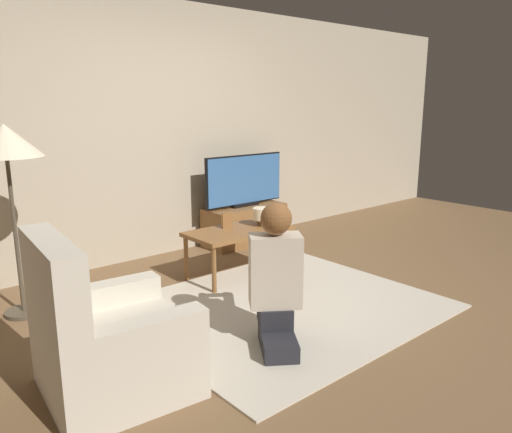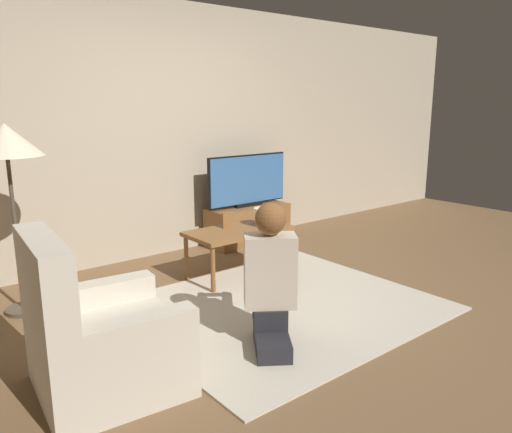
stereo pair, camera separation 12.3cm
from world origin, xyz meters
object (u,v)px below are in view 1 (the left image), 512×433
Objects in this scene: tv at (245,180)px; armchair at (108,344)px; floor_lamp at (6,148)px; coffee_table at (239,234)px; table_lamp at (262,215)px; person_kneeling at (275,273)px.

tv reaches higher than armchair.
floor_lamp reaches higher than armchair.
coffee_table is 5.37× the size of table_lamp.
floor_lamp is 1.52× the size of person_kneeling.
tv is 2.64m from floor_lamp.
armchair is 0.98× the size of person_kneeling.
armchair reaches higher than table_lamp.
table_lamp is at bearing -93.28° from person_kneeling.
person_kneeling is 1.47m from table_lamp.
tv is 2.48m from person_kneeling.
floor_lamp reaches higher than table_lamp.
armchair is (-1.75, -1.01, -0.12)m from coffee_table.
coffee_table is (-0.76, -0.83, -0.33)m from tv.
table_lamp is (0.90, 1.15, 0.06)m from person_kneeling.
armchair is 5.18× the size of table_lamp.
floor_lamp is at bearing -170.77° from tv.
armchair is at bearing -149.92° from coffee_table.
tv is at bearing -47.58° from armchair.
tv is 1.11× the size of person_kneeling.
armchair is 2.25m from table_lamp.
armchair is (-2.51, -1.85, -0.44)m from tv.
person_kneeling is at bearing -118.62° from coffee_table.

